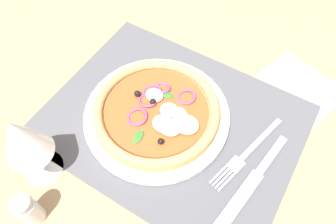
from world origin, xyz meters
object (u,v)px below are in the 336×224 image
object	(u,v)px
fork	(245,156)
knife	(253,181)
pepper_shaker	(28,210)
wine_glass	(21,139)
plate	(157,115)
pizza	(157,111)
napkin	(297,89)

from	to	relation	value
fork	knife	distance (cm)	4.64
fork	pepper_shaker	world-z (taller)	pepper_shaker
fork	wine_glass	size ratio (longest dim) A/B	1.20
plate	fork	xyz separation A→B (cm)	(-16.93, -1.15, -0.37)
plate	knife	xyz separation A→B (cm)	(-19.89, 2.41, -0.34)
pepper_shaker	knife	bearing A→B (deg)	-139.68
pizza	pepper_shaker	world-z (taller)	pepper_shaker
pizza	knife	xyz separation A→B (cm)	(-19.71, 2.41, -2.04)
wine_glass	napkin	bearing A→B (deg)	-128.82
plate	pepper_shaker	xyz separation A→B (cm)	(6.39, 24.72, 2.26)
plate	pizza	bearing A→B (deg)	-179.80
plate	knife	distance (cm)	20.04
fork	pizza	bearing A→B (deg)	-71.80
pizza	knife	world-z (taller)	pizza
plate	wine_glass	size ratio (longest dim) A/B	1.77
fork	napkin	bearing A→B (deg)	-174.38
pizza	knife	distance (cm)	19.97
knife	wine_glass	distance (cm)	35.81
pizza	pepper_shaker	bearing A→B (deg)	75.13
plate	knife	bearing A→B (deg)	173.08
fork	knife	xyz separation A→B (cm)	(-2.96, 3.57, 0.03)
wine_glass	napkin	xyz separation A→B (cm)	(-30.58, -38.01, -10.19)
pizza	fork	world-z (taller)	pizza
fork	napkin	distance (cm)	18.98
plate	wine_glass	xyz separation A→B (cm)	(10.80, 18.10, 9.37)
wine_glass	pepper_shaker	xyz separation A→B (cm)	(-4.41, 6.62, -7.11)
pepper_shaker	plate	bearing A→B (deg)	-104.49
fork	knife	world-z (taller)	knife
plate	fork	bearing A→B (deg)	-176.11
plate	pizza	size ratio (longest dim) A/B	1.16
pizza	knife	size ratio (longest dim) A/B	1.13
pepper_shaker	pizza	bearing A→B (deg)	-104.87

